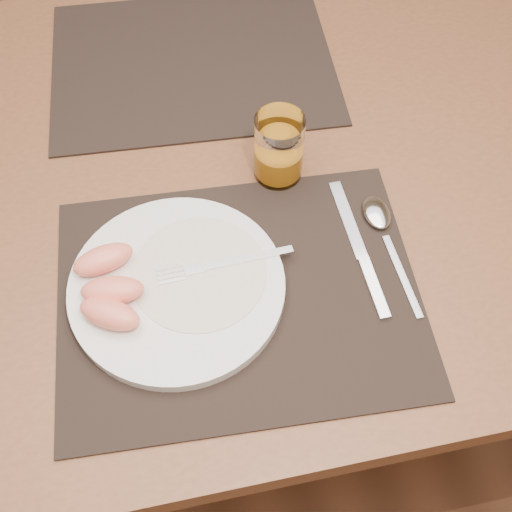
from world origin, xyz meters
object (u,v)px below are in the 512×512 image
(table, at_px, (224,199))
(placemat_near, at_px, (239,295))
(plate, at_px, (177,287))
(knife, at_px, (363,258))
(spoon, at_px, (380,222))
(placemat_far, at_px, (193,62))
(juice_glass, at_px, (279,151))
(fork, at_px, (213,266))

(table, distance_m, placemat_near, 0.24)
(placemat_near, distance_m, plate, 0.08)
(knife, relative_size, spoon, 1.15)
(placemat_near, relative_size, placemat_far, 1.00)
(table, distance_m, spoon, 0.26)
(placemat_far, bearing_deg, juice_glass, -71.84)
(plate, relative_size, juice_glass, 2.64)
(fork, bearing_deg, placemat_far, 85.41)
(spoon, bearing_deg, juice_glass, 134.56)
(knife, bearing_deg, placemat_far, 110.72)
(table, bearing_deg, placemat_near, -94.31)
(table, relative_size, fork, 8.00)
(plate, xyz_separation_m, fork, (0.05, 0.02, 0.01))
(plate, height_order, knife, plate)
(knife, height_order, juice_glass, juice_glass)
(table, relative_size, knife, 6.36)
(placemat_far, distance_m, knife, 0.45)
(juice_glass, bearing_deg, spoon, -45.44)
(spoon, distance_m, juice_glass, 0.17)
(table, bearing_deg, spoon, -38.85)
(placemat_near, xyz_separation_m, plate, (-0.07, 0.02, 0.01))
(placemat_near, distance_m, knife, 0.17)
(juice_glass, bearing_deg, placemat_near, -116.43)
(placemat_far, xyz_separation_m, juice_glass, (0.08, -0.26, 0.05))
(plate, relative_size, fork, 1.54)
(spoon, height_order, juice_glass, juice_glass)
(placemat_far, bearing_deg, spoon, -61.96)
(plate, bearing_deg, spoon, 9.53)
(table, relative_size, juice_glass, 13.70)
(fork, height_order, juice_glass, juice_glass)
(plate, distance_m, spoon, 0.28)
(fork, distance_m, juice_glass, 0.19)
(placemat_near, height_order, knife, knife)
(placemat_near, xyz_separation_m, juice_glass, (0.09, 0.18, 0.05))
(plate, height_order, fork, fork)
(juice_glass, bearing_deg, knife, -65.47)
(placemat_near, xyz_separation_m, spoon, (0.21, 0.07, 0.01))
(placemat_near, bearing_deg, juice_glass, 63.57)
(placemat_far, bearing_deg, placemat_near, -90.95)
(placemat_near, relative_size, plate, 1.67)
(plate, distance_m, fork, 0.05)
(plate, height_order, juice_glass, juice_glass)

